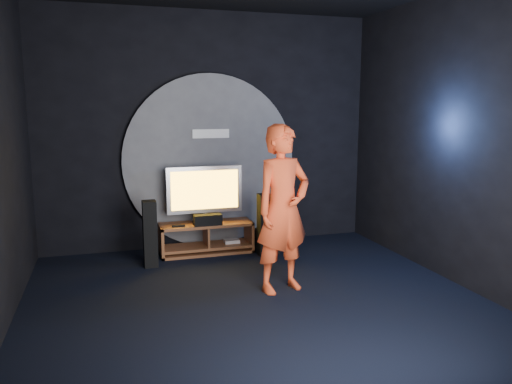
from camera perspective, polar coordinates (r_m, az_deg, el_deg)
floor at (r=5.57m, az=0.25°, el=-12.68°), size 5.00×5.00×0.00m
back_wall at (r=7.58m, az=-5.36°, el=6.93°), size 5.00×0.04×3.50m
front_wall at (r=2.88m, az=15.11°, el=1.77°), size 5.00×0.04×3.50m
right_wall at (r=6.36m, az=22.44°, el=5.66°), size 0.04×5.00×3.50m
wall_disc_panel at (r=7.56m, az=-5.22°, el=3.51°), size 2.60×0.11×2.60m
media_console at (r=7.36m, az=-5.64°, el=-5.46°), size 1.34×0.45×0.45m
tv at (r=7.27m, az=-5.90°, el=0.03°), size 1.10×0.22×0.82m
center_speaker at (r=7.15m, az=-5.53°, el=-3.19°), size 0.40×0.15×0.15m
remote at (r=7.11m, az=-8.84°, el=-3.86°), size 0.18×0.05×0.02m
tower_speaker_left at (r=6.80m, az=-12.02°, el=-4.71°), size 0.18×0.20×0.90m
tower_speaker_right at (r=7.14m, az=1.00°, el=-3.79°), size 0.18×0.20×0.90m
subwoofer at (r=7.34m, az=1.23°, el=-5.64°), size 0.31×0.31×0.34m
player at (r=5.71m, az=3.09°, el=-1.95°), size 0.81×0.64×1.93m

